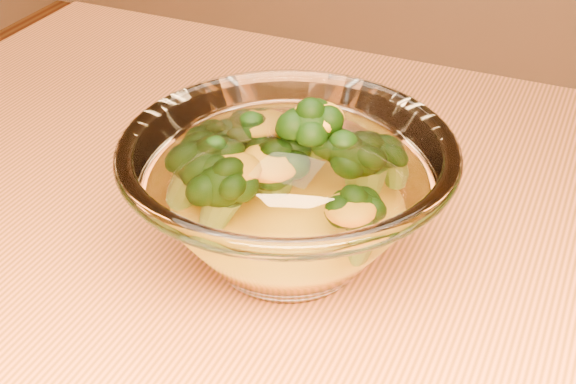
{
  "coord_description": "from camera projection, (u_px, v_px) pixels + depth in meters",
  "views": [
    {
      "loc": [
        0.09,
        -0.45,
        1.14
      ],
      "look_at": [
        -0.11,
        0.0,
        0.81
      ],
      "focal_mm": 50.0,
      "sensor_mm": 36.0,
      "label": 1
    }
  ],
  "objects": [
    {
      "name": "glass_bowl",
      "position": [
        288.0,
        198.0,
        0.59
      ],
      "size": [
        0.25,
        0.25,
        0.11
      ],
      "color": "white",
      "rests_on": "table"
    },
    {
      "name": "cheese_sauce",
      "position": [
        288.0,
        223.0,
        0.61
      ],
      "size": [
        0.12,
        0.12,
        0.03
      ],
      "primitive_type": "ellipsoid",
      "color": "yellow",
      "rests_on": "glass_bowl"
    },
    {
      "name": "broccoli_heap",
      "position": [
        281.0,
        168.0,
        0.6
      ],
      "size": [
        0.16,
        0.14,
        0.09
      ],
      "color": "black",
      "rests_on": "cheese_sauce"
    }
  ]
}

